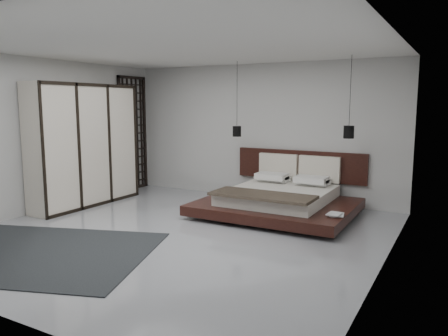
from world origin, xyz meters
The scene contains 13 objects.
floor centered at (0.00, 0.00, 0.00)m, with size 6.00×6.00×0.00m, color gray.
ceiling centered at (0.00, 0.00, 2.80)m, with size 6.00×6.00×0.00m, color white.
wall_back centered at (0.00, 3.00, 1.40)m, with size 6.00×6.00×0.00m, color #BCBBB9.
wall_left centered at (-3.00, 0.00, 1.40)m, with size 6.00×6.00×0.00m, color #BCBBB9.
wall_right centered at (3.00, 0.00, 1.40)m, with size 6.00×6.00×0.00m, color #BCBBB9.
lattice_screen centered at (-2.95, 2.45, 1.30)m, with size 0.05×0.90×2.60m, color black.
bed centered at (0.91, 1.91, 0.28)m, with size 2.66×2.34×1.06m.
book_lower centered at (2.01, 1.28, 0.26)m, with size 0.22×0.29×0.03m, color #99724C.
book_upper centered at (1.99, 1.25, 0.28)m, with size 0.20×0.27×0.02m, color #99724C.
pendant_left centered at (-0.18, 2.32, 1.45)m, with size 0.17×0.17×1.46m.
pendant_right centered at (2.01, 2.32, 1.50)m, with size 0.18×0.18×1.42m.
wardrobe centered at (-2.70, 0.73, 1.18)m, with size 0.57×2.41×2.36m.
rug centered at (-1.20, -1.70, 0.01)m, with size 3.17×2.26×0.01m, color black.
Camera 1 is at (3.78, -5.35, 1.97)m, focal length 35.00 mm.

